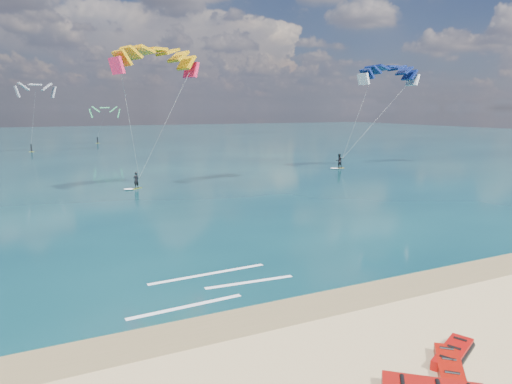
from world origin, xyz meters
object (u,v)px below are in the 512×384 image
(kitesurfer_main, at_px, (146,111))
(packed_kite_left, at_px, (453,358))
(kitesurfer_far, at_px, (365,110))
(packed_kite_right, at_px, (449,371))

(kitesurfer_main, bearing_deg, packed_kite_left, -124.81)
(kitesurfer_far, bearing_deg, packed_kite_right, -120.85)
(packed_kite_left, xyz_separation_m, kitesurfer_far, (26.61, 38.05, 7.70))
(packed_kite_left, bearing_deg, kitesurfer_far, 29.44)
(packed_kite_left, height_order, kitesurfer_main, kitesurfer_main)
(packed_kite_right, distance_m, kitesurfer_far, 47.82)
(packed_kite_right, distance_m, kitesurfer_main, 34.95)
(kitesurfer_main, distance_m, kitesurfer_far, 29.26)
(packed_kite_left, xyz_separation_m, kitesurfer_main, (-2.31, 33.60, 7.70))
(packed_kite_right, bearing_deg, packed_kite_left, -14.45)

